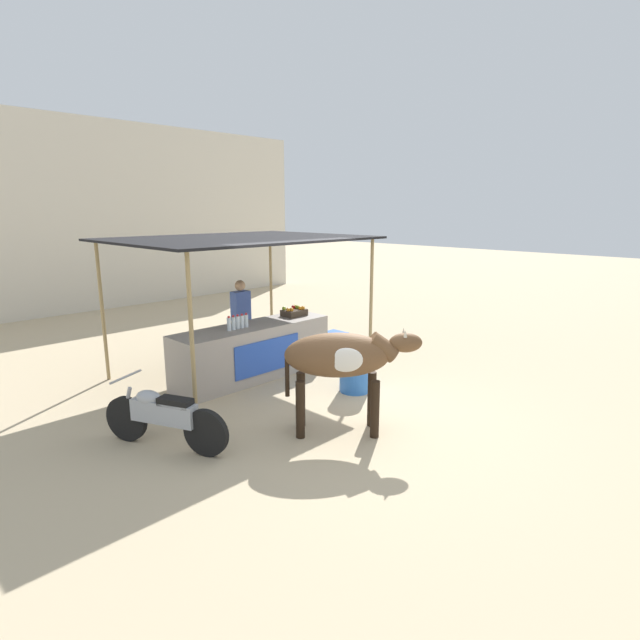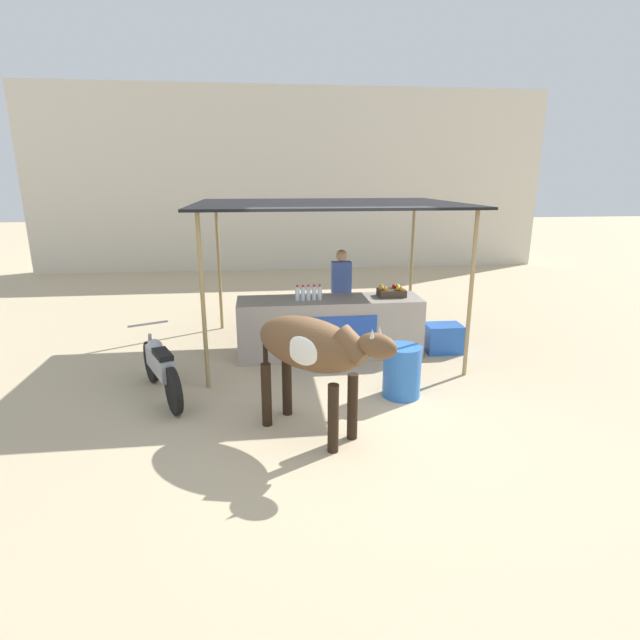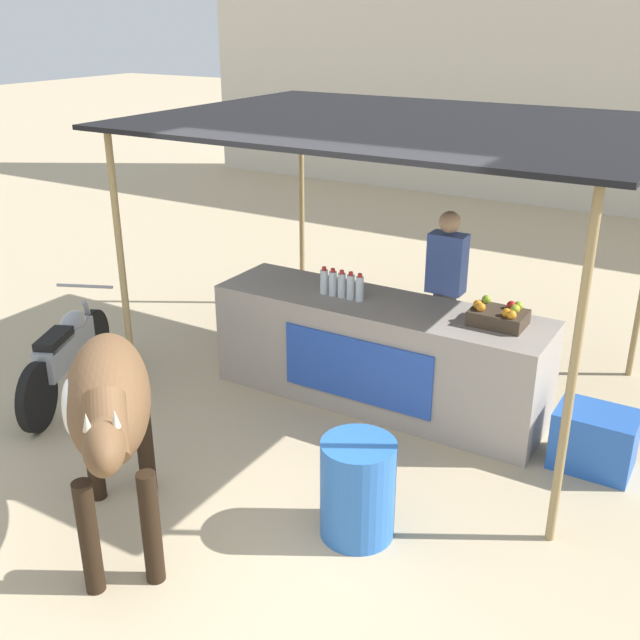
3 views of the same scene
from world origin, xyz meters
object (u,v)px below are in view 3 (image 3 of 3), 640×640
Objects in this scene: water_barrel at (358,489)px; motorcycle_parked at (67,352)px; fruit_crate at (499,316)px; cooler_box at (594,440)px; vendor_behind_counter at (445,295)px; cow at (108,406)px; stall_counter at (378,353)px.

motorcycle_parked is (-3.22, 0.40, 0.07)m from water_barrel.
cooler_box is at bearing -9.80° from fruit_crate.
water_barrel is (-0.31, -1.80, -0.68)m from fruit_crate.
motorcycle_parked is at bearing -143.08° from vendor_behind_counter.
motorcycle_parked reaches higher than water_barrel.
cooler_box is 2.04m from water_barrel.
cooler_box is at bearing 45.51° from cow.
vendor_behind_counter is 1.93m from cooler_box.
vendor_behind_counter reaches higher than motorcycle_parked.
cow is at bearing -120.88° from fruit_crate.
cooler_box is 0.39× the size of cow.
stall_counter is 6.82× the size of fruit_crate.
water_barrel is at bearing -99.63° from fruit_crate.
stall_counter is 1.95m from cooler_box.
fruit_crate is at bearing -43.50° from vendor_behind_counter.
water_barrel is (-1.19, -1.65, 0.11)m from cooler_box.
cow is (-1.30, -0.88, 0.68)m from water_barrel.
cooler_box is (1.62, -0.85, -0.61)m from vendor_behind_counter.
stall_counter is at bearing -176.96° from fruit_crate.
stall_counter is 2.82m from motorcycle_parked.
vendor_behind_counter is 3.50m from cow.
water_barrel is at bearing 34.17° from cow.
cow is 0.92× the size of motorcycle_parked.
water_barrel is 1.71m from cow.
cow is (-2.49, -2.53, 0.79)m from cooler_box.
water_barrel is at bearing -7.13° from motorcycle_parked.
fruit_crate is at bearing 21.66° from motorcycle_parked.
fruit_crate is 0.27× the size of vendor_behind_counter.
cooler_box is 0.36× the size of motorcycle_parked.
vendor_behind_counter reaches higher than cow.
vendor_behind_counter is 2.59m from water_barrel.
vendor_behind_counter is at bearing 36.92° from motorcycle_parked.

